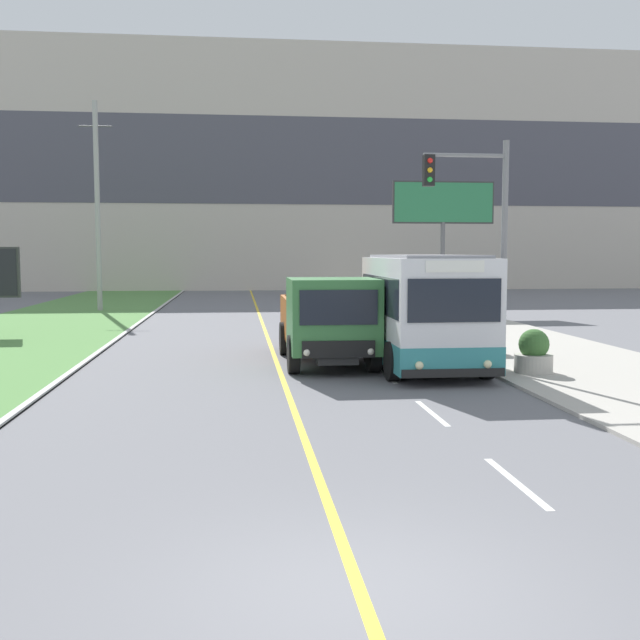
# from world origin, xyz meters

# --- Properties ---
(ground_plane) EXTENTS (300.00, 300.00, 0.00)m
(ground_plane) POSITION_xyz_m (0.00, 0.00, 0.00)
(ground_plane) COLOR slate
(lane_marking_centre) EXTENTS (2.88, 140.00, 0.01)m
(lane_marking_centre) POSITION_xyz_m (0.41, 2.89, 0.00)
(lane_marking_centre) COLOR gold
(lane_marking_centre) RESTS_ON ground_plane
(apartment_block_background) EXTENTS (80.00, 8.04, 20.88)m
(apartment_block_background) POSITION_xyz_m (0.00, 61.04, 10.44)
(apartment_block_background) COLOR beige
(apartment_block_background) RESTS_ON ground_plane
(city_bus) EXTENTS (2.72, 5.63, 3.17)m
(city_bus) POSITION_xyz_m (3.96, 13.15, 1.60)
(city_bus) COLOR silver
(city_bus) RESTS_ON ground_plane
(dump_truck) EXTENTS (2.47, 6.49, 2.53)m
(dump_truck) POSITION_xyz_m (1.43, 14.11, 1.28)
(dump_truck) COLOR black
(dump_truck) RESTS_ON ground_plane
(car_distant) EXTENTS (1.80, 4.30, 1.45)m
(car_distant) POSITION_xyz_m (3.79, 28.97, 0.69)
(car_distant) COLOR #2D4784
(car_distant) RESTS_ON ground_plane
(utility_pole_far) EXTENTS (1.80, 0.28, 11.46)m
(utility_pole_far) POSITION_xyz_m (-8.73, 35.82, 5.78)
(utility_pole_far) COLOR #9E9E99
(utility_pole_far) RESTS_ON ground_plane
(traffic_light_mast) EXTENTS (2.28, 0.32, 6.14)m
(traffic_light_mast) POSITION_xyz_m (5.24, 12.39, 3.90)
(traffic_light_mast) COLOR slate
(traffic_light_mast) RESTS_ON ground_plane
(billboard_large) EXTENTS (5.50, 0.24, 7.01)m
(billboard_large) POSITION_xyz_m (9.83, 32.47, 5.56)
(billboard_large) COLOR #59595B
(billboard_large) RESTS_ON ground_plane
(planter_round_near) EXTENTS (1.00, 1.00, 1.15)m
(planter_round_near) POSITION_xyz_m (6.61, 12.03, 0.58)
(planter_round_near) COLOR #B7B2A8
(planter_round_near) RESTS_ON sidewalk_right
(planter_round_second) EXTENTS (0.94, 0.94, 1.16)m
(planter_round_second) POSITION_xyz_m (6.59, 15.93, 0.59)
(planter_round_second) COLOR #B7B2A8
(planter_round_second) RESTS_ON sidewalk_right
(planter_round_third) EXTENTS (0.99, 0.99, 1.13)m
(planter_round_third) POSITION_xyz_m (6.60, 19.83, 0.58)
(planter_round_third) COLOR #B7B2A8
(planter_round_third) RESTS_ON sidewalk_right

